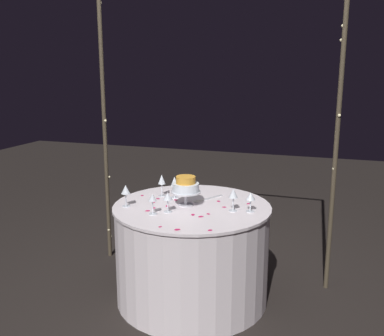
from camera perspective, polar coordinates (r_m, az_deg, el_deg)
name	(u,v)px	position (r m, az deg, el deg)	size (l,w,h in m)	color
ground_plane	(192,297)	(3.51, 0.00, -16.59)	(12.00, 12.00, 0.00)	black
decorative_arch	(211,87)	(3.53, 2.52, 10.63)	(2.01, 0.06, 2.49)	#473D2D
main_table	(192,252)	(3.35, 0.00, -11.01)	(1.17, 1.17, 0.75)	white
tiered_cake	(186,186)	(3.17, -0.83, -2.44)	(0.22, 0.22, 0.22)	silver
wine_glass_0	(175,182)	(3.37, -2.32, -1.91)	(0.06, 0.06, 0.17)	silver
wine_glass_1	(168,197)	(3.04, -3.22, -3.87)	(0.07, 0.07, 0.14)	silver
wine_glass_2	(162,180)	(3.42, -4.00, -1.64)	(0.06, 0.06, 0.18)	silver
wine_glass_3	(251,197)	(3.07, 7.73, -3.83)	(0.07, 0.07, 0.14)	silver
wine_glass_4	(126,190)	(3.19, -8.73, -2.94)	(0.07, 0.07, 0.16)	silver
wine_glass_5	(153,199)	(3.00, -5.22, -4.09)	(0.06, 0.06, 0.15)	silver
wine_glass_6	(233,194)	(3.07, 5.46, -3.45)	(0.07, 0.07, 0.17)	silver
cake_knife	(207,199)	(3.35, 1.94, -4.10)	(0.17, 0.26, 0.01)	silver
rose_petal_0	(249,204)	(3.27, 7.48, -4.67)	(0.03, 0.02, 0.00)	#C61951
rose_petal_1	(193,215)	(3.01, 0.12, -6.17)	(0.04, 0.02, 0.00)	#C61951
rose_petal_2	(153,202)	(3.29, -5.10, -4.50)	(0.03, 0.02, 0.00)	#C61951
rose_petal_3	(142,195)	(3.47, -6.58, -3.62)	(0.03, 0.02, 0.00)	#C61951
rose_petal_4	(148,211)	(3.10, -5.87, -5.62)	(0.04, 0.03, 0.00)	#C61951
rose_petal_5	(176,200)	(3.34, -2.15, -4.23)	(0.03, 0.02, 0.00)	#C61951
rose_petal_6	(158,199)	(3.38, -4.51, -4.06)	(0.03, 0.02, 0.00)	#C61951
rose_petal_7	(201,217)	(2.97, 1.18, -6.41)	(0.04, 0.03, 0.00)	#C61951
rose_petal_8	(218,201)	(3.31, 3.50, -4.39)	(0.03, 0.02, 0.00)	#C61951
rose_petal_9	(208,214)	(3.02, 2.16, -6.06)	(0.03, 0.02, 0.00)	#C61951
rose_petal_10	(154,208)	(3.16, -5.01, -5.25)	(0.03, 0.02, 0.00)	#C61951
rose_petal_11	(160,227)	(2.79, -4.22, -7.73)	(0.03, 0.02, 0.00)	#C61951
rose_petal_12	(177,230)	(2.74, -1.96, -8.10)	(0.04, 0.03, 0.00)	#C61951
rose_petal_13	(210,230)	(2.73, 2.39, -8.18)	(0.03, 0.02, 0.00)	#C61951
rose_petal_14	(235,198)	(3.40, 5.65, -3.94)	(0.04, 0.03, 0.00)	#C61951
rose_petal_15	(224,207)	(3.17, 4.27, -5.15)	(0.03, 0.02, 0.00)	#C61951
rose_petal_16	(167,206)	(3.20, -3.27, -5.02)	(0.04, 0.03, 0.00)	#C61951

